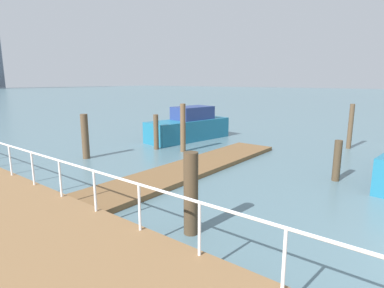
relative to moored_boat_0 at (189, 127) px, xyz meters
The scene contains 10 objects.
ground_plane 9.86m from the moored_boat_0, 140.16° to the left, with size 300.00×300.00×0.00m, color slate.
floating_dock 6.97m from the moored_boat_0, 140.79° to the right, with size 11.35×2.00×0.18m, color brown.
boardwalk_railing 12.50m from the moored_boat_0, 148.85° to the right, with size 0.06×24.48×1.08m.
dock_piling_0 3.32m from the moored_boat_0, behind, with size 0.26×0.26×1.86m, color brown.
dock_piling_1 3.42m from the moored_boat_0, 146.31° to the right, with size 0.28×0.28×2.47m, color brown.
dock_piling_2 6.84m from the moored_boat_0, behind, with size 0.33×0.33×2.10m, color brown.
dock_piling_3 9.08m from the moored_boat_0, 68.39° to the right, with size 0.24×0.24×2.41m, color brown.
dock_piling_4 9.87m from the moored_boat_0, 107.88° to the right, with size 0.27×0.27×1.51m, color #473826.
dock_piling_5 12.28m from the moored_boat_0, 140.80° to the right, with size 0.35×0.35×2.01m, color #473826.
moored_boat_0 is the anchor object (origin of this frame).
Camera 1 is at (-7.44, 1.57, 3.62)m, focal length 29.38 mm.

